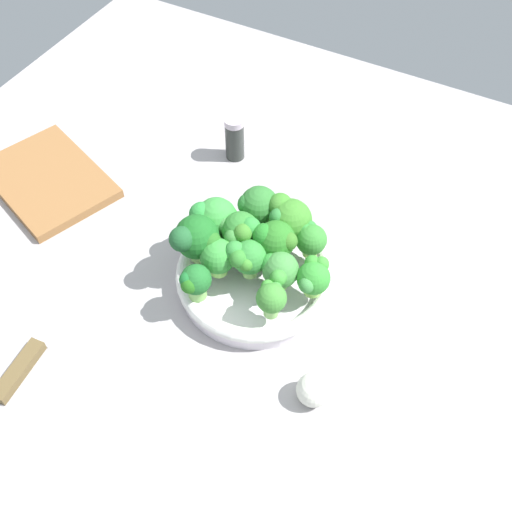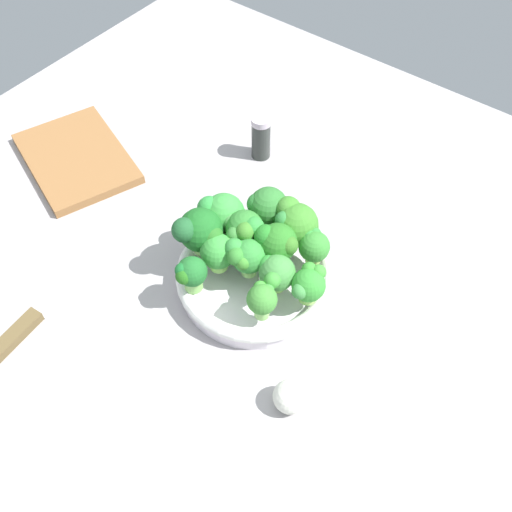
% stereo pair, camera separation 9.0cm
% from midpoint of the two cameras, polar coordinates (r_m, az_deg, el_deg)
% --- Properties ---
extents(ground_plane, '(1.30, 1.30, 0.03)m').
position_cam_midpoint_polar(ground_plane, '(0.96, -5.49, -3.64)').
color(ground_plane, '#A49FA0').
extents(bowl, '(0.24, 0.24, 0.04)m').
position_cam_midpoint_polar(bowl, '(0.94, -2.74, -2.06)').
color(bowl, white).
rests_on(bowl, ground_plane).
extents(broccoli_floret_0, '(0.07, 0.06, 0.07)m').
position_cam_midpoint_polar(broccoli_floret_0, '(0.95, -2.39, 4.42)').
color(broccoli_floret_0, '#82C66A').
rests_on(broccoli_floret_0, bowl).
extents(broccoli_floret_1, '(0.06, 0.05, 0.07)m').
position_cam_midpoint_polar(broccoli_floret_1, '(0.89, -3.77, -0.30)').
color(broccoli_floret_1, '#88C362').
rests_on(broccoli_floret_1, bowl).
extents(broccoli_floret_2, '(0.04, 0.05, 0.06)m').
position_cam_midpoint_polar(broccoli_floret_2, '(0.85, -1.62, -4.03)').
color(broccoli_floret_2, '#97D572').
rests_on(broccoli_floret_2, bowl).
extents(broccoli_floret_3, '(0.05, 0.05, 0.06)m').
position_cam_midpoint_polar(broccoli_floret_3, '(0.92, 2.23, 1.40)').
color(broccoli_floret_3, '#9CD262').
rests_on(broccoli_floret_3, bowl).
extents(broccoli_floret_4, '(0.07, 0.07, 0.07)m').
position_cam_midpoint_polar(broccoli_floret_4, '(0.93, 0.11, 3.38)').
color(broccoli_floret_4, '#7BB851').
rests_on(broccoli_floret_4, bowl).
extents(broccoli_floret_5, '(0.04, 0.05, 0.06)m').
position_cam_midpoint_polar(broccoli_floret_5, '(0.87, -8.55, -2.50)').
color(broccoli_floret_5, '#81C05F').
rests_on(broccoli_floret_5, bowl).
extents(broccoli_floret_6, '(0.05, 0.06, 0.06)m').
position_cam_midpoint_polar(broccoli_floret_6, '(0.87, 2.32, -2.13)').
color(broccoli_floret_6, '#99D862').
rests_on(broccoli_floret_6, bowl).
extents(broccoli_floret_7, '(0.06, 0.06, 0.06)m').
position_cam_midpoint_polar(broccoli_floret_7, '(0.88, -0.80, -1.47)').
color(broccoli_floret_7, '#9DD467').
rests_on(broccoli_floret_7, bowl).
extents(broccoli_floret_8, '(0.07, 0.08, 0.08)m').
position_cam_midpoint_polar(broccoli_floret_8, '(0.91, -8.29, 1.43)').
color(broccoli_floret_8, '#8ABF65').
rests_on(broccoli_floret_8, bowl).
extents(broccoli_floret_9, '(0.06, 0.05, 0.06)m').
position_cam_midpoint_polar(broccoli_floret_9, '(0.90, -6.38, -0.17)').
color(broccoli_floret_9, '#92D661').
rests_on(broccoli_floret_9, bowl).
extents(broccoli_floret_10, '(0.07, 0.06, 0.07)m').
position_cam_midpoint_polar(broccoli_floret_10, '(0.90, -1.13, 1.30)').
color(broccoli_floret_10, '#83C259').
rests_on(broccoli_floret_10, bowl).
extents(broccoli_floret_11, '(0.06, 0.06, 0.07)m').
position_cam_midpoint_polar(broccoli_floret_11, '(0.91, -4.21, 2.11)').
color(broccoli_floret_11, '#87BC5F').
rests_on(broccoli_floret_11, bowl).
extents(broccoli_floret_12, '(0.08, 0.06, 0.07)m').
position_cam_midpoint_polar(broccoli_floret_12, '(0.94, -6.44, 3.26)').
color(broccoli_floret_12, '#7BC357').
rests_on(broccoli_floret_12, bowl).
extents(knife, '(0.05, 0.27, 0.01)m').
position_cam_midpoint_polar(knife, '(0.96, -21.71, -7.59)').
color(knife, silver).
rests_on(knife, ground_plane).
extents(cutting_board, '(0.27, 0.23, 0.02)m').
position_cam_midpoint_polar(cutting_board, '(1.16, -20.55, 6.39)').
color(cutting_board, '#8E5F34').
rests_on(cutting_board, ground_plane).
extents(garlic_bulb, '(0.05, 0.05, 0.05)m').
position_cam_midpoint_polar(garlic_bulb, '(0.84, 2.15, -12.30)').
color(garlic_bulb, silver).
rests_on(garlic_bulb, ground_plane).
extents(pepper_shaker, '(0.04, 0.04, 0.08)m').
position_cam_midpoint_polar(pepper_shaker, '(1.12, -4.30, 10.56)').
color(pepper_shaker, '#2C312D').
rests_on(pepper_shaker, ground_plane).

